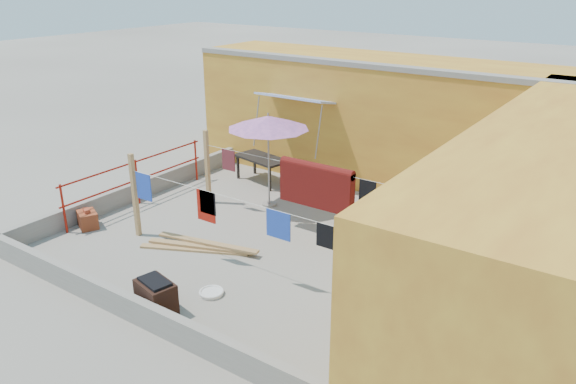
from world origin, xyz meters
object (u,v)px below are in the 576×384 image
object	(u,v)px
green_hose	(491,230)
white_basin	(211,292)
water_jug_a	(414,227)
water_jug_b	(387,245)
brick_stack	(88,219)
outdoor_table	(262,160)
brazier	(156,297)
plant_back_a	(402,207)
patio_umbrella	(268,123)

from	to	relation	value
green_hose	white_basin	bearing A→B (deg)	-121.19
white_basin	water_jug_a	world-z (taller)	water_jug_a
green_hose	water_jug_b	bearing A→B (deg)	-124.02
water_jug_b	water_jug_a	bearing A→B (deg)	83.39
water_jug_a	water_jug_b	world-z (taller)	water_jug_a
brick_stack	outdoor_table	bearing A→B (deg)	72.80
water_jug_a	water_jug_b	distance (m)	1.06
brazier	plant_back_a	bearing A→B (deg)	71.40
green_hose	brazier	bearing A→B (deg)	-119.91
brick_stack	green_hose	xyz separation A→B (m)	(7.29, 4.81, -0.15)
patio_umbrella	white_basin	size ratio (longest dim) A/B	5.18
outdoor_table	water_jug_b	size ratio (longest dim) A/B	4.83
patio_umbrella	water_jug_b	xyz separation A→B (m)	(3.34, -0.58, -1.88)
patio_umbrella	water_jug_a	distance (m)	3.95
patio_umbrella	water_jug_b	size ratio (longest dim) A/B	6.90
white_basin	water_jug_b	xyz separation A→B (m)	(1.78, 3.19, 0.10)
patio_umbrella	white_basin	bearing A→B (deg)	-67.57
patio_umbrella	brazier	size ratio (longest dim) A/B	3.00
brazier	water_jug_a	world-z (taller)	brazier
brick_stack	white_basin	size ratio (longest dim) A/B	1.39
brick_stack	water_jug_a	xyz separation A→B (m)	(5.96, 3.72, -0.02)
white_basin	plant_back_a	xyz separation A→B (m)	(1.47, 4.54, 0.39)
green_hose	water_jug_a	bearing A→B (deg)	-140.53
brazier	green_hose	size ratio (longest dim) A/B	1.50
brick_stack	brazier	world-z (taller)	brazier
brick_stack	green_hose	size ratio (longest dim) A/B	1.22
plant_back_a	water_jug_a	bearing A→B (deg)	-34.93
outdoor_table	patio_umbrella	bearing A→B (deg)	-46.69
brick_stack	water_jug_b	xyz separation A→B (m)	(5.84, 2.67, -0.04)
water_jug_b	plant_back_a	world-z (taller)	plant_back_a
water_jug_a	green_hose	world-z (taller)	water_jug_a
brazier	water_jug_a	distance (m)	5.63
brick_stack	white_basin	xyz separation A→B (m)	(4.06, -0.52, -0.15)
outdoor_table	green_hose	world-z (taller)	outdoor_table
outdoor_table	brazier	xyz separation A→B (m)	(2.32, -5.88, -0.33)
patio_umbrella	brick_stack	bearing A→B (deg)	-127.62
white_basin	water_jug_b	world-z (taller)	water_jug_b
brazier	plant_back_a	xyz separation A→B (m)	(1.83, 5.45, 0.14)
outdoor_table	white_basin	world-z (taller)	outdoor_table
brick_stack	white_basin	bearing A→B (deg)	-7.31
outdoor_table	plant_back_a	bearing A→B (deg)	-5.84
brazier	white_basin	bearing A→B (deg)	68.26
patio_umbrella	brick_stack	world-z (taller)	patio_umbrella
patio_umbrella	white_basin	world-z (taller)	patio_umbrella
brick_stack	water_jug_b	bearing A→B (deg)	24.55
green_hose	brick_stack	bearing A→B (deg)	-146.58
outdoor_table	water_jug_b	bearing A→B (deg)	-21.70
outdoor_table	water_jug_a	xyz separation A→B (m)	(4.59, -0.73, -0.45)
brick_stack	water_jug_b	size ratio (longest dim) A/B	1.86
patio_umbrella	plant_back_a	bearing A→B (deg)	14.30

